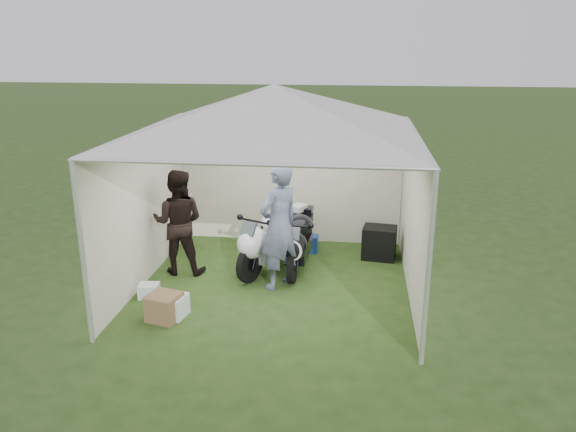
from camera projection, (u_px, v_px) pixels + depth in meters
name	position (u px, v px, depth m)	size (l,w,h in m)	color
ground	(275.00, 284.00, 8.62)	(80.00, 80.00, 0.00)	#253C15
canopy_tent	(274.00, 115.00, 7.87)	(5.66, 5.66, 3.00)	silver
motorcycle_white	(271.00, 238.00, 9.01)	(1.05, 1.84, 0.97)	black
motorcycle_black	(299.00, 240.00, 9.02)	(0.48, 1.83, 0.90)	black
paddock_stand	(307.00, 243.00, 9.90)	(0.39, 0.25, 0.30)	blue
person_dark_jacket	(178.00, 222.00, 8.82)	(0.82, 0.64, 1.68)	black
person_blue_jacket	(279.00, 226.00, 8.24)	(0.70, 0.46, 1.93)	slate
equipment_box	(379.00, 243.00, 9.57)	(0.55, 0.44, 0.55)	black
crate_0	(170.00, 305.00, 7.59)	(0.44, 0.34, 0.29)	white
crate_1	(164.00, 307.00, 7.48)	(0.39, 0.39, 0.35)	brown
crate_2	(149.00, 291.00, 8.13)	(0.28, 0.23, 0.21)	silver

